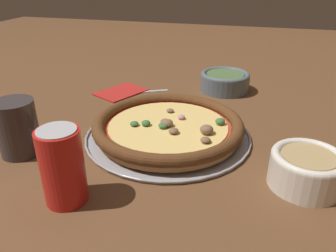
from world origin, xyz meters
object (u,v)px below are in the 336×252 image
object	(u,v)px
drinking_cup	(17,128)
fork	(132,92)
bowl_near	(307,168)
pizza_tray	(168,135)
napkin	(121,91)
bowl_far	(225,81)
beverage_can	(62,166)
pizza	(168,126)

from	to	relation	value
drinking_cup	fork	distance (m)	0.39
bowl_near	drinking_cup	world-z (taller)	drinking_cup
pizza_tray	napkin	size ratio (longest dim) A/B	2.13
bowl_far	napkin	bearing A→B (deg)	-70.79
napkin	fork	distance (m)	0.03
drinking_cup	napkin	distance (m)	0.38
bowl_far	fork	bearing A→B (deg)	-70.02
fork	beverage_can	distance (m)	0.49
beverage_can	fork	bearing A→B (deg)	-170.87
bowl_far	fork	distance (m)	0.27
pizza_tray	pizza	world-z (taller)	pizza
napkin	fork	xyz separation A→B (m)	(-0.01, 0.03, -0.00)
bowl_far	drinking_cup	xyz separation A→B (m)	(0.47, -0.34, 0.02)
pizza_tray	bowl_far	world-z (taller)	bowl_far
napkin	beverage_can	xyz separation A→B (m)	(0.47, 0.11, 0.06)
drinking_cup	fork	size ratio (longest dim) A/B	0.62
pizza_tray	drinking_cup	size ratio (longest dim) A/B	3.24
bowl_near	drinking_cup	bearing A→B (deg)	-86.16
napkin	pizza_tray	bearing A→B (deg)	42.17
bowl_far	napkin	xyz separation A→B (m)	(0.10, -0.29, -0.03)
drinking_cup	fork	xyz separation A→B (m)	(-0.37, 0.09, -0.05)
beverage_can	pizza_tray	bearing A→B (deg)	158.42
fork	pizza	bearing A→B (deg)	99.97
pizza	bowl_near	world-z (taller)	bowl_near
napkin	pizza	bearing A→B (deg)	42.21
pizza	drinking_cup	xyz separation A→B (m)	(0.14, -0.26, 0.03)
bowl_near	bowl_far	world-z (taller)	bowl_near
pizza_tray	drinking_cup	world-z (taller)	drinking_cup
bowl_far	beverage_can	bearing A→B (deg)	-17.42
bowl_near	napkin	world-z (taller)	bowl_near
bowl_near	beverage_can	world-z (taller)	beverage_can
bowl_far	beverage_can	xyz separation A→B (m)	(0.57, -0.18, 0.03)
pizza	bowl_near	size ratio (longest dim) A/B	2.66
pizza	drinking_cup	bearing A→B (deg)	-61.62
pizza	drinking_cup	size ratio (longest dim) A/B	2.94
pizza_tray	fork	size ratio (longest dim) A/B	2.00
pizza	bowl_far	xyz separation A→B (m)	(-0.33, 0.08, 0.00)
bowl_near	napkin	bearing A→B (deg)	-125.13
pizza	fork	bearing A→B (deg)	-143.22
napkin	fork	bearing A→B (deg)	102.57
bowl_near	drinking_cup	size ratio (longest dim) A/B	1.10
pizza	drinking_cup	distance (m)	0.30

